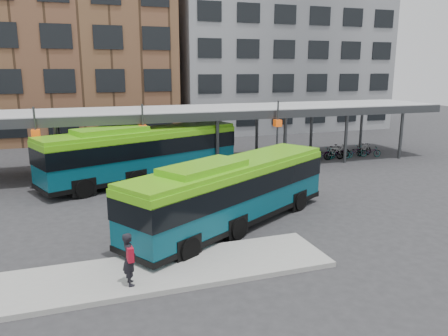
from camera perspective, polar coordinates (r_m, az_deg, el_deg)
ground at (r=19.36m, az=3.26°, el=-7.94°), size 120.00×120.00×0.00m
boarding_island at (r=15.37m, az=-12.09°, el=-13.60°), size 14.00×3.00×0.18m
canopy at (r=30.53m, az=-5.99°, el=7.22°), size 40.00×6.53×4.80m
building_brick at (r=49.00m, az=-23.60°, el=16.66°), size 26.00×14.00×22.00m
building_grey at (r=53.94m, az=6.41°, el=16.10°), size 24.00×14.00×20.00m
bus_front at (r=19.20m, az=1.12°, el=-2.95°), size 11.03×7.94×3.15m
bus_rear at (r=27.54m, az=-10.60°, el=2.09°), size 12.85×7.11×3.51m
pedestrian at (r=14.26m, az=-12.26°, el=-11.50°), size 0.46×0.68×1.72m
bike_rack at (r=35.47m, az=15.52°, el=2.02°), size 6.14×1.58×1.08m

